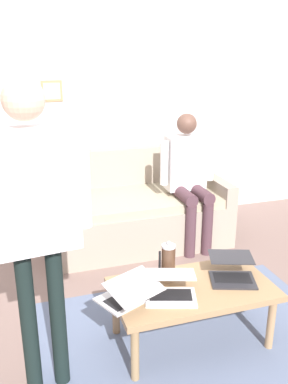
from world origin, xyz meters
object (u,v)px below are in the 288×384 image
french_press (168,260)px  person_seated (189,173)px  coffee_table (192,293)px  laptop_right (129,294)px  laptop_left (232,272)px  couch (135,211)px  person_standing (33,206)px  laptop_center (171,289)px

french_press → person_seated: 1.39m
coffee_table → laptop_right: (0.43, 0.03, 0.09)m
laptop_left → person_seated: (-0.27, -1.37, 0.27)m
couch → person_seated: size_ratio=1.36×
french_press → person_standing: (0.84, 0.30, 0.59)m
coffee_table → person_seated: bearing=-112.1°
coffee_table → person_standing: size_ratio=0.59×
laptop_left → person_seated: person_seated is taller
laptop_left → person_standing: bearing=6.1°
person_standing → laptop_left: bearing=-173.9°
couch → person_standing: (1.04, 1.73, 0.80)m
person_standing → laptop_center: bearing=-175.4°
french_press → person_seated: size_ratio=0.20×
laptop_center → french_press: size_ratio=1.54×
couch → laptop_center: bearing=80.7°
laptop_center → person_standing: 1.01m
laptop_center → laptop_right: size_ratio=0.91×
laptop_left → laptop_center: size_ratio=1.05×
person_seated → laptop_center: bearing=62.9°
couch → french_press: couch is taller
couch → laptop_right: (0.53, 1.64, 0.15)m
coffee_table → couch: bearing=-93.5°
laptop_left → person_standing: 1.40m
laptop_center → french_press: french_press is taller
french_press → laptop_center: bearing=72.7°
laptop_left → laptop_center: laptop_center is taller
coffee_table → laptop_left: size_ratio=2.54×
laptop_left → laptop_right: laptop_right is taller
person_seated → couch: bearing=-26.0°
laptop_center → french_press: (-0.07, -0.24, 0.07)m
french_press → person_standing: 1.07m
laptop_center → laptop_right: (0.26, -0.02, 0.00)m
laptop_center → french_press: bearing=-107.3°
laptop_left → french_press: 0.43m
couch → laptop_center: couch is taller
coffee_table → person_seated: (-0.56, -1.38, 0.37)m
french_press → person_standing: size_ratio=0.14×
laptop_right → french_press: (-0.33, -0.21, 0.07)m
coffee_table → laptop_left: laptop_left is taller
coffee_table → french_press: french_press is taller
laptop_center → person_standing: (0.77, 0.06, 0.65)m
person_standing → person_seated: 2.16m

